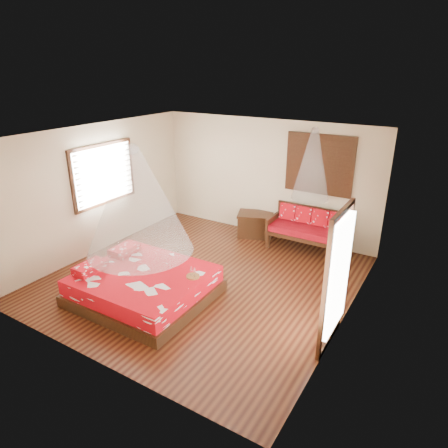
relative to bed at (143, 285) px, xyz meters
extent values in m
cube|color=black|center=(0.52, 1.12, -0.26)|extent=(5.50, 5.50, 0.02)
cube|color=silver|center=(0.52, 1.12, 2.56)|extent=(5.50, 5.50, 0.02)
cube|color=#C8B592|center=(-2.24, 1.12, 1.15)|extent=(0.02, 5.50, 2.80)
cube|color=#C8B592|center=(3.28, 1.12, 1.15)|extent=(0.02, 5.50, 2.80)
cube|color=#C8B592|center=(0.52, 3.88, 1.15)|extent=(5.50, 0.02, 2.80)
cube|color=#C8B592|center=(0.52, -1.64, 1.15)|extent=(5.50, 0.02, 2.80)
cube|color=black|center=(0.02, 0.00, -0.15)|extent=(2.26, 2.05, 0.20)
cube|color=#B00510|center=(0.02, 0.00, 0.10)|extent=(2.16, 1.95, 0.30)
cube|color=#B00510|center=(-0.83, -0.44, 0.32)|extent=(0.33, 0.59, 0.15)
cube|color=#B00510|center=(-0.83, 0.42, 0.32)|extent=(0.33, 0.59, 0.15)
cube|color=black|center=(0.99, 3.09, -0.04)|extent=(0.08, 0.08, 0.42)
cube|color=black|center=(2.62, 3.09, -0.04)|extent=(0.08, 0.08, 0.42)
cube|color=black|center=(0.99, 3.75, -0.04)|extent=(0.08, 0.08, 0.42)
cube|color=black|center=(2.62, 3.75, -0.04)|extent=(0.08, 0.08, 0.42)
cube|color=black|center=(1.80, 3.42, 0.13)|extent=(1.75, 0.78, 0.08)
cube|color=maroon|center=(1.80, 3.42, 0.24)|extent=(1.69, 0.72, 0.14)
cube|color=black|center=(1.80, 3.77, 0.42)|extent=(1.75, 0.06, 0.55)
cube|color=black|center=(0.97, 3.42, 0.29)|extent=(0.06, 0.78, 0.30)
cube|color=black|center=(2.64, 3.42, 0.29)|extent=(0.06, 0.78, 0.30)
cube|color=#B00510|center=(1.22, 3.65, 0.49)|extent=(0.37, 0.19, 0.39)
cube|color=#B00510|center=(1.61, 3.65, 0.49)|extent=(0.37, 0.19, 0.39)
cube|color=#B00510|center=(2.00, 3.65, 0.49)|extent=(0.37, 0.19, 0.39)
cube|color=#B00510|center=(2.38, 3.65, 0.49)|extent=(0.37, 0.19, 0.39)
cube|color=black|center=(0.42, 3.57, 0.01)|extent=(0.96, 0.82, 0.53)
cube|color=black|center=(0.42, 3.57, 0.30)|extent=(1.01, 0.88, 0.05)
cube|color=black|center=(1.80, 3.84, 1.65)|extent=(1.52, 0.06, 1.32)
cube|color=black|center=(1.80, 3.83, 1.65)|extent=(1.35, 0.04, 1.10)
cube|color=black|center=(-2.20, 1.32, 1.45)|extent=(0.08, 1.74, 1.34)
cube|color=silver|center=(-2.16, 1.32, 1.45)|extent=(0.04, 1.54, 1.10)
cube|color=black|center=(3.24, 0.52, 0.80)|extent=(0.08, 1.02, 2.16)
cube|color=white|center=(3.22, 0.52, 0.90)|extent=(0.03, 0.82, 1.70)
cylinder|color=brown|center=(0.85, 0.34, 0.26)|extent=(0.23, 0.23, 0.03)
cone|color=white|center=(0.02, 0.00, 1.60)|extent=(1.81, 1.81, 1.80)
cone|color=white|center=(1.80, 3.37, 1.75)|extent=(0.79, 0.79, 1.50)
camera|label=1|loc=(4.48, -4.57, 3.68)|focal=32.00mm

